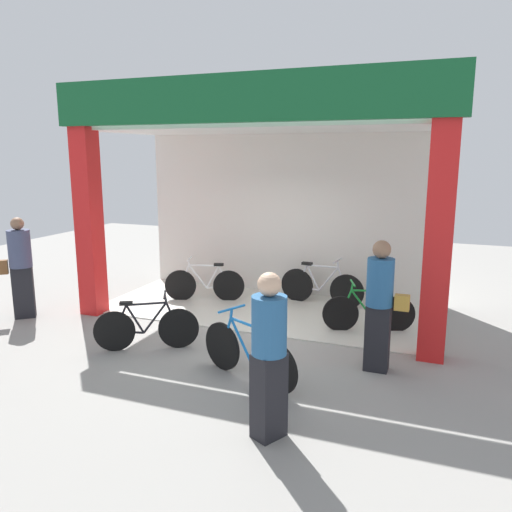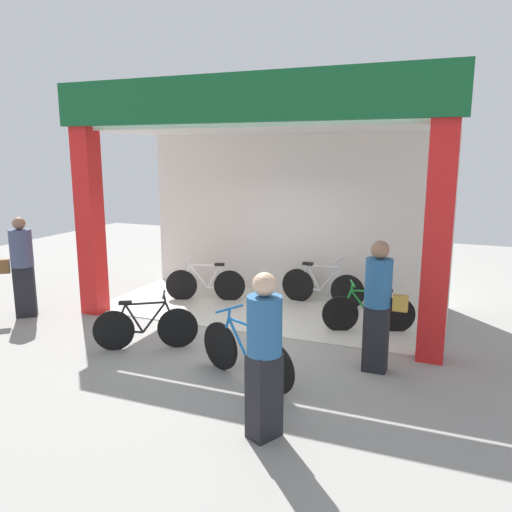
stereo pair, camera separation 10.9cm
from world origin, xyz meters
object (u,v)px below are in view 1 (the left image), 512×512
bicycle_parked_1 (248,354)px  pedestrian_2 (21,266)px  bicycle_inside_0 (205,284)px  bicycle_inside_1 (369,312)px  bicycle_inside_2 (321,286)px  pedestrian_0 (380,304)px  bicycle_parked_0 (146,327)px  pedestrian_3 (269,353)px

bicycle_parked_1 → pedestrian_2: bearing=168.5°
bicycle_inside_0 → pedestrian_2: size_ratio=0.84×
bicycle_inside_1 → bicycle_parked_1: (-1.14, -2.42, 0.03)m
bicycle_inside_1 → bicycle_inside_2: size_ratio=0.86×
bicycle_inside_1 → bicycle_parked_1: bearing=-115.3°
bicycle_inside_0 → bicycle_parked_1: size_ratio=0.98×
bicycle_parked_1 → bicycle_inside_0: bearing=125.4°
pedestrian_0 → pedestrian_2: bearing=179.9°
bicycle_parked_0 → pedestrian_0: 3.39m
bicycle_parked_1 → bicycle_inside_1: bearing=64.7°
bicycle_inside_0 → bicycle_parked_1: bearing=-54.6°
bicycle_inside_2 → pedestrian_0: size_ratio=0.94×
pedestrian_2 → bicycle_inside_0: bearing=39.2°
bicycle_inside_0 → pedestrian_0: bearing=-29.8°
bicycle_parked_1 → pedestrian_0: size_ratio=0.86×
pedestrian_0 → bicycle_inside_2: bearing=118.5°
bicycle_inside_1 → pedestrian_2: 6.04m
pedestrian_2 → bicycle_parked_0: bearing=-10.0°
bicycle_parked_1 → pedestrian_3: (0.68, -1.13, 0.55)m
bicycle_inside_0 → pedestrian_3: 5.06m
bicycle_inside_2 → bicycle_parked_0: size_ratio=1.22×
bicycle_inside_0 → pedestrian_3: pedestrian_3 is taller
bicycle_inside_1 → bicycle_inside_2: bearing=133.0°
bicycle_inside_0 → pedestrian_2: bearing=-140.8°
pedestrian_2 → bicycle_inside_2: bearing=29.1°
bicycle_inside_0 → bicycle_inside_1: size_ratio=1.05×
bicycle_parked_0 → bicycle_inside_2: bearing=59.4°
bicycle_parked_1 → pedestrian_0: (1.49, 0.94, 0.56)m
bicycle_inside_1 → bicycle_parked_0: (-2.95, -1.97, 0.01)m
bicycle_parked_0 → pedestrian_0: pedestrian_0 is taller
bicycle_inside_0 → bicycle_parked_0: bearing=-82.5°
bicycle_inside_2 → pedestrian_2: (-4.74, -2.64, 0.57)m
bicycle_inside_0 → pedestrian_0: (3.64, -2.08, 0.58)m
bicycle_inside_1 → bicycle_inside_2: (-1.09, 1.17, 0.04)m
bicycle_parked_0 → pedestrian_3: bearing=-32.3°
bicycle_inside_2 → bicycle_parked_1: bicycle_inside_2 is taller
bicycle_inside_2 → bicycle_parked_0: (-1.86, -3.14, -0.03)m
bicycle_inside_0 → bicycle_inside_2: 2.27m
bicycle_inside_0 → bicycle_inside_1: (3.29, -0.60, -0.01)m
pedestrian_2 → pedestrian_3: size_ratio=1.03×
bicycle_parked_1 → pedestrian_2: size_ratio=0.85×
bicycle_inside_0 → bicycle_parked_1: (2.15, -3.02, 0.02)m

